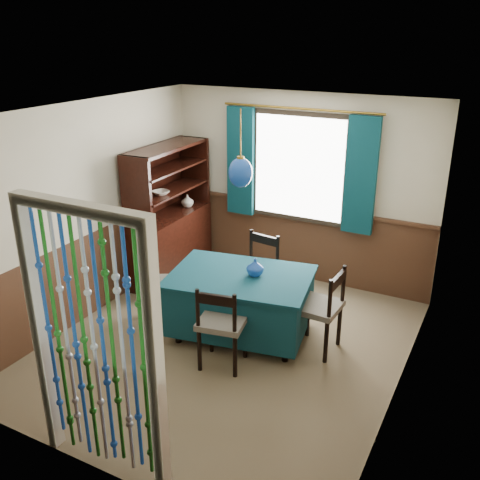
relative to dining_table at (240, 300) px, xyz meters
The scene contains 22 objects.
floor 0.51m from the dining_table, 94.02° to the right, with size 4.00×4.00×0.00m, color brown.
ceiling 2.09m from the dining_table, 94.02° to the right, with size 4.00×4.00×0.00m, color silver.
wall_back 1.90m from the dining_table, 90.67° to the left, with size 3.60×3.60×0.00m, color beige.
wall_front 2.43m from the dining_table, 90.50° to the right, with size 3.60×3.60×0.00m, color beige.
wall_left 2.02m from the dining_table, behind, with size 4.00×4.00×0.00m, color beige.
wall_right 1.98m from the dining_table, ahead, with size 4.00×4.00×0.00m, color beige.
wainscot_back 1.70m from the dining_table, 90.67° to the left, with size 3.60×3.60×0.00m, color #472A1B.
wainscot_front 2.27m from the dining_table, 90.51° to the right, with size 3.60×3.60×0.00m, color #472A1B.
wainscot_left 1.83m from the dining_table, behind, with size 4.00×4.00×0.00m, color #472A1B.
wainscot_right 1.79m from the dining_table, ahead, with size 4.00×4.00×0.00m, color #472A1B.
window 2.01m from the dining_table, 90.69° to the left, with size 1.32×0.12×1.42m, color black.
doorway 2.31m from the dining_table, 90.52° to the right, with size 1.16×0.12×2.18m, color silver, non-canonical shape.
dining_table is the anchor object (origin of this frame).
chair_near 0.64m from the dining_table, 79.82° to the right, with size 0.53×0.51×0.91m.
chair_far 0.66m from the dining_table, 100.30° to the left, with size 0.52×0.50×0.93m.
chair_left 0.94m from the dining_table, behind, with size 0.56×0.57×0.87m.
chair_right 0.90m from the dining_table, ahead, with size 0.46×0.48×0.94m.
sideboard 1.82m from the dining_table, 149.59° to the left, with size 0.52×1.41×1.82m.
pendant_lamp 1.45m from the dining_table, 72.65° to the right, with size 0.24×0.24×0.78m.
vase_table 0.42m from the dining_table, 27.12° to the left, with size 0.17×0.17×0.18m, color navy.
bowl_shelf 1.85m from the dining_table, 155.62° to the left, with size 0.23×0.23×0.06m, color beige.
vase_sideboard 2.06m from the dining_table, 139.48° to the left, with size 0.18×0.18×0.19m, color beige.
Camera 1 is at (2.44, -4.35, 3.22)m, focal length 40.00 mm.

